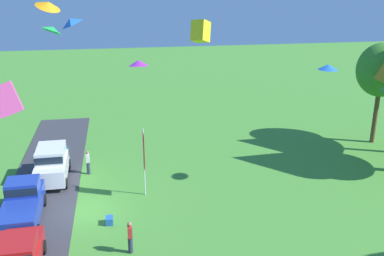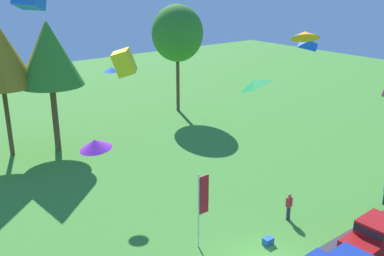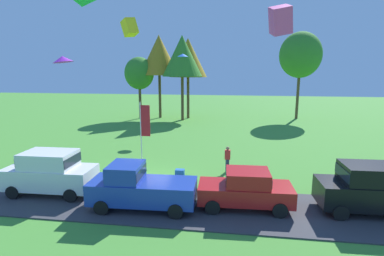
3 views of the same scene
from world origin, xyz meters
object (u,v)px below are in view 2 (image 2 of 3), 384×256
(flag_banner, at_px, (202,200))
(kite_delta_topmost, at_px, (111,69))
(kite_delta_high_left, at_px, (305,35))
(kite_delta_mid_center, at_px, (95,144))
(tree_right_of_center, at_px, (48,53))
(tree_far_left, at_px, (177,33))
(cooler_box, at_px, (268,241))
(person_beside_suv, at_px, (289,207))
(car_sedan_by_flagpole, at_px, (376,235))
(kite_diamond_low_drifter, at_px, (253,84))
(kite_diamond_near_flag, at_px, (310,43))
(tree_far_right, at_px, (50,54))
(kite_box_high_right, at_px, (124,63))

(flag_banner, height_order, kite_delta_topmost, kite_delta_topmost)
(kite_delta_high_left, height_order, kite_delta_mid_center, kite_delta_high_left)
(tree_right_of_center, relative_size, kite_delta_mid_center, 7.49)
(tree_far_left, relative_size, cooler_box, 20.11)
(person_beside_suv, bearing_deg, car_sedan_by_flagpole, -78.87)
(kite_delta_high_left, xyz_separation_m, kite_diamond_low_drifter, (-3.25, -0.28, -1.55))
(person_beside_suv, distance_m, kite_diamond_near_flag, 10.60)
(flag_banner, bearing_deg, kite_delta_topmost, 85.32)
(kite_diamond_low_drifter, bearing_deg, cooler_box, 29.95)
(cooler_box, relative_size, kite_delta_mid_center, 0.40)
(kite_delta_high_left, bearing_deg, car_sedan_by_flagpole, -18.93)
(tree_far_right, height_order, kite_box_high_right, tree_far_right)
(person_beside_suv, relative_size, cooler_box, 3.05)
(kite_delta_mid_center, bearing_deg, flag_banner, -1.68)
(kite_delta_high_left, distance_m, kite_diamond_near_flag, 2.28)
(tree_right_of_center, height_order, kite_delta_topmost, tree_right_of_center)
(person_beside_suv, bearing_deg, kite_diamond_near_flag, -135.05)
(car_sedan_by_flagpole, bearing_deg, flag_banner, 137.92)
(kite_box_high_right, bearing_deg, kite_delta_mid_center, -135.17)
(person_beside_suv, height_order, flag_banner, flag_banner)
(tree_far_left, bearing_deg, cooler_box, -115.95)
(tree_far_right, xyz_separation_m, flag_banner, (0.48, -18.25, -5.39))
(car_sedan_by_flagpole, xyz_separation_m, flag_banner, (-6.82, 6.16, 1.71))
(tree_right_of_center, bearing_deg, car_sedan_by_flagpole, -75.35)
(kite_delta_high_left, bearing_deg, kite_diamond_near_flag, 31.08)
(person_beside_suv, distance_m, kite_box_high_right, 12.89)
(kite_diamond_near_flag, bearing_deg, person_beside_suv, 44.95)
(flag_banner, relative_size, kite_delta_topmost, 3.81)
(kite_delta_mid_center, bearing_deg, tree_right_of_center, 73.71)
(tree_far_left, height_order, cooler_box, tree_far_left)
(tree_right_of_center, relative_size, kite_delta_topmost, 9.19)
(tree_right_of_center, distance_m, kite_delta_high_left, 24.69)
(cooler_box, xyz_separation_m, kite_delta_mid_center, (-8.68, 2.36, 7.04))
(cooler_box, bearing_deg, car_sedan_by_flagpole, -45.44)
(tree_far_left, distance_m, kite_delta_mid_center, 29.41)
(flag_banner, height_order, kite_box_high_right, kite_box_high_right)
(kite_box_high_right, relative_size, kite_diamond_near_flag, 1.16)
(kite_diamond_low_drifter, bearing_deg, flag_banner, 72.66)
(tree_far_left, xyz_separation_m, flag_banner, (-14.45, -21.51, -5.55))
(tree_right_of_center, bearing_deg, kite_diamond_low_drifter, -93.44)
(tree_far_right, relative_size, tree_far_left, 0.95)
(cooler_box, bearing_deg, kite_diamond_low_drifter, -150.05)
(tree_far_right, bearing_deg, flag_banner, -88.51)
(kite_delta_high_left, height_order, kite_box_high_right, kite_delta_high_left)
(kite_delta_high_left, bearing_deg, kite_delta_mid_center, 148.63)
(person_beside_suv, height_order, kite_box_high_right, kite_box_high_right)
(car_sedan_by_flagpole, distance_m, flag_banner, 9.35)
(kite_box_high_right, bearing_deg, cooler_box, -50.14)
(tree_far_left, distance_m, flag_banner, 26.49)
(tree_right_of_center, xyz_separation_m, kite_delta_high_left, (1.78, -24.35, 3.69))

